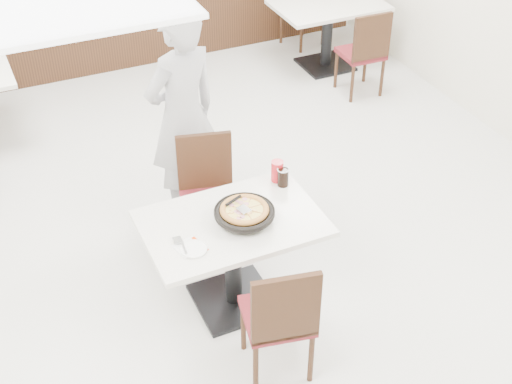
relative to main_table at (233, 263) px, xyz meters
name	(u,v)px	position (x,y,z in m)	size (l,w,h in m)	color
floor	(245,248)	(0.31, 0.51, -0.38)	(7.00, 7.00, 0.00)	silver
wainscot_back	(119,23)	(0.31, 3.99, 0.18)	(5.90, 0.03, 1.10)	black
fluo_panel_a	(13,13)	(-1.19, -0.99, 2.40)	(1.20, 0.60, 0.02)	white
main_table	(233,263)	(0.00, 0.00, 0.00)	(1.20, 0.80, 0.75)	white
chair_near	(277,313)	(0.03, -0.65, 0.10)	(0.42, 0.42, 0.95)	black
chair_far	(209,201)	(0.07, 0.62, 0.10)	(0.42, 0.42, 0.95)	black
trivet	(248,214)	(0.12, 0.01, 0.39)	(0.11, 0.11, 0.04)	black
pizza_pan	(244,216)	(0.08, -0.03, 0.42)	(0.37, 0.37, 0.01)	black
pizza	(244,212)	(0.09, -0.01, 0.44)	(0.29, 0.29, 0.02)	#B88142
pizza_server	(244,209)	(0.08, -0.02, 0.47)	(0.07, 0.09, 0.00)	silver
napkin	(189,247)	(-0.36, -0.13, 0.38)	(0.17, 0.17, 0.00)	white
side_plate	(194,249)	(-0.34, -0.17, 0.38)	(0.17, 0.17, 0.01)	white
fork	(184,246)	(-0.39, -0.13, 0.39)	(0.01, 0.16, 0.00)	silver
cola_glass	(283,178)	(0.49, 0.23, 0.44)	(0.08, 0.08, 0.13)	black
red_cup	(277,171)	(0.48, 0.30, 0.45)	(0.09, 0.09, 0.16)	red
diner_person	(183,116)	(0.08, 1.18, 0.53)	(0.66, 0.43, 1.81)	#A8A7AC
bg_table_right	(327,36)	(2.46, 3.08, 0.00)	(1.20, 0.80, 0.75)	white
bg_chair_right_near	(361,51)	(2.48, 2.39, 0.10)	(0.42, 0.42, 0.95)	black
bg_chair_right_far	(303,7)	(2.49, 3.74, 0.10)	(0.42, 0.42, 0.95)	black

